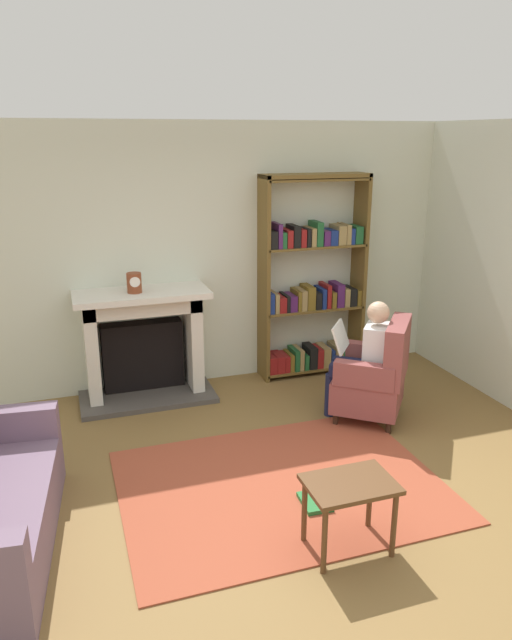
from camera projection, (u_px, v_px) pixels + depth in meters
ground at (296, 508)px, 4.24m from camera, size 14.00×14.00×0.00m
back_wall at (206, 257)px, 6.15m from camera, size 5.60×0.10×2.70m
side_wall_right at (502, 264)px, 5.77m from camera, size 0.10×5.20×2.70m
area_rug at (281, 485)px, 4.51m from camera, size 2.40×1.80×0.01m
fireplace at (143, 341)px, 5.93m from camera, size 1.33×0.64×1.12m
mantel_clock at (134, 283)px, 5.63m from camera, size 0.14×0.14×0.19m
bookshelf at (313, 285)px, 6.40m from camera, size 1.16×0.32×2.18m
armchair_reading at (376, 376)px, 5.47m from camera, size 0.88×0.89×0.97m
seated_reader at (365, 355)px, 5.45m from camera, size 0.59×0.57×1.14m
side_table at (350, 493)px, 3.71m from camera, size 0.56×0.39×0.49m
scattered_books at (325, 489)px, 4.42m from camera, size 0.47×0.50×0.04m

